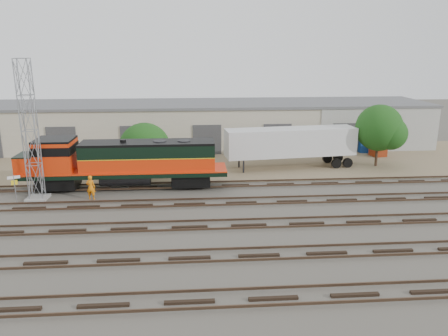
{
  "coord_description": "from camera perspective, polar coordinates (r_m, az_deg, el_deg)",
  "views": [
    {
      "loc": [
        0.24,
        -30.24,
        11.6
      ],
      "look_at": [
        2.85,
        4.0,
        2.2
      ],
      "focal_mm": 35.0,
      "sensor_mm": 36.0,
      "label": 1
    }
  ],
  "objects": [
    {
      "name": "warehouse",
      "position": [
        53.96,
        -4.53,
        5.72
      ],
      "size": [
        58.4,
        10.4,
        5.3
      ],
      "color": "#BFB79F",
      "rests_on": "ground"
    },
    {
      "name": "dumpster_red",
      "position": [
        51.65,
        19.49,
        2.24
      ],
      "size": [
        1.73,
        1.65,
        1.4
      ],
      "primitive_type": "cube",
      "rotation": [
        0.0,
        0.0,
        0.18
      ],
      "color": "maroon",
      "rests_on": "ground"
    },
    {
      "name": "tracks",
      "position": [
        29.58,
        -4.52,
        -7.67
      ],
      "size": [
        80.0,
        20.4,
        0.28
      ],
      "color": "black",
      "rests_on": "ground"
    },
    {
      "name": "locomotive",
      "position": [
        37.87,
        -13.35,
        0.81
      ],
      "size": [
        17.35,
        3.04,
        4.17
      ],
      "color": "black",
      "rests_on": "tracks"
    },
    {
      "name": "dirt_strip",
      "position": [
        46.7,
        -4.51,
        0.89
      ],
      "size": [
        80.0,
        16.0,
        0.02
      ],
      "primitive_type": "cube",
      "color": "#726047",
      "rests_on": "ground"
    },
    {
      "name": "ground",
      "position": [
        32.39,
        -4.51,
        -5.73
      ],
      "size": [
        140.0,
        140.0,
        0.0
      ],
      "primitive_type": "plane",
      "color": "#47423A",
      "rests_on": "ground"
    },
    {
      "name": "tree_mid",
      "position": [
        42.95,
        -9.98,
        2.29
      ],
      "size": [
        5.3,
        5.05,
        5.05
      ],
      "color": "#382619",
      "rests_on": "ground"
    },
    {
      "name": "sign_post",
      "position": [
        37.24,
        -25.69,
        -1.88
      ],
      "size": [
        0.86,
        0.4,
        2.24
      ],
      "color": "gray",
      "rests_on": "ground"
    },
    {
      "name": "dumpster_blue",
      "position": [
        53.27,
        17.94,
        2.81
      ],
      "size": [
        1.6,
        1.5,
        1.5
      ],
      "primitive_type": "cube",
      "rotation": [
        0.0,
        0.0,
        -0.0
      ],
      "color": "navy",
      "rests_on": "ground"
    },
    {
      "name": "signal_tower",
      "position": [
        36.7,
        -23.98,
        4.12
      ],
      "size": [
        1.61,
        1.61,
        10.93
      ],
      "rotation": [
        0.0,
        0.0,
        0.07
      ],
      "color": "gray",
      "rests_on": "ground"
    },
    {
      "name": "tree_east",
      "position": [
        46.48,
        19.94,
        4.78
      ],
      "size": [
        4.89,
        4.66,
        6.29
      ],
      "color": "#382619",
      "rests_on": "ground"
    },
    {
      "name": "worker",
      "position": [
        36.18,
        -17.0,
        -2.44
      ],
      "size": [
        0.79,
        0.58,
        1.98
      ],
      "primitive_type": "imported",
      "rotation": [
        0.0,
        0.0,
        2.98
      ],
      "color": "orange",
      "rests_on": "ground"
    },
    {
      "name": "semi_trailer",
      "position": [
        44.09,
        9.07,
        3.24
      ],
      "size": [
        13.26,
        4.06,
        4.02
      ],
      "rotation": [
        0.0,
        0.0,
        0.11
      ],
      "color": "silver",
      "rests_on": "ground"
    }
  ]
}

